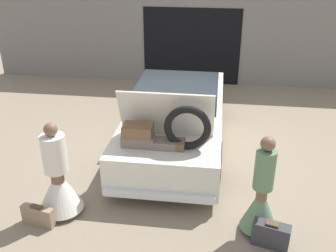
# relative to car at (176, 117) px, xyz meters

# --- Properties ---
(ground_plane) EXTENTS (40.00, 40.00, 0.00)m
(ground_plane) POSITION_rel_car_xyz_m (-0.00, 0.01, -0.59)
(ground_plane) COLOR #7F705B
(garage_wall_back) EXTENTS (12.00, 0.14, 2.80)m
(garage_wall_back) POSITION_rel_car_xyz_m (-0.00, 3.91, 0.80)
(garage_wall_back) COLOR slate
(garage_wall_back) RESTS_ON ground_plane
(car) EXTENTS (1.92, 4.77, 1.75)m
(car) POSITION_rel_car_xyz_m (0.00, 0.00, 0.00)
(car) COLOR silver
(car) RESTS_ON ground_plane
(person_left) EXTENTS (0.70, 0.70, 1.56)m
(person_left) POSITION_rel_car_xyz_m (-1.54, -2.59, -0.05)
(person_left) COLOR brown
(person_left) RESTS_ON ground_plane
(person_right) EXTENTS (0.55, 0.55, 1.58)m
(person_right) POSITION_rel_car_xyz_m (1.54, -2.64, -0.03)
(person_right) COLOR brown
(person_right) RESTS_ON ground_plane
(suitcase_beside_left_person) EXTENTS (0.53, 0.22, 0.34)m
(suitcase_beside_left_person) POSITION_rel_car_xyz_m (-1.77, -2.95, -0.43)
(suitcase_beside_left_person) COLOR #8C7259
(suitcase_beside_left_person) RESTS_ON ground_plane
(suitcase_beside_right_person) EXTENTS (0.55, 0.33, 0.40)m
(suitcase_beside_right_person) POSITION_rel_car_xyz_m (1.69, -2.94, -0.41)
(suitcase_beside_right_person) COLOR #2D2D33
(suitcase_beside_right_person) RESTS_ON ground_plane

